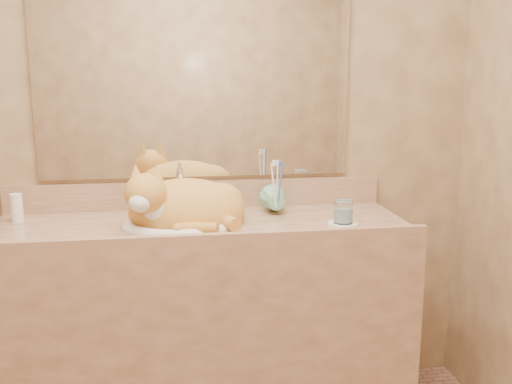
{
  "coord_description": "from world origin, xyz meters",
  "views": [
    {
      "loc": [
        -0.11,
        -1.42,
        1.42
      ],
      "look_at": [
        0.21,
        0.7,
        0.97
      ],
      "focal_mm": 40.0,
      "sensor_mm": 36.0,
      "label": 1
    }
  ],
  "objects": [
    {
      "name": "mirror",
      "position": [
        0.0,
        0.99,
        1.39
      ],
      "size": [
        1.3,
        0.02,
        0.8
      ],
      "primitive_type": "cube",
      "color": "white",
      "rests_on": "wall_back"
    },
    {
      "name": "vanity_counter",
      "position": [
        0.0,
        0.72,
        0.42
      ],
      "size": [
        1.6,
        0.55,
        0.85
      ],
      "primitive_type": null,
      "color": "brown",
      "rests_on": "floor"
    },
    {
      "name": "soap_dispenser",
      "position": [
        0.1,
        0.86,
        0.94
      ],
      "size": [
        0.09,
        0.09,
        0.18
      ],
      "primitive_type": "imported",
      "rotation": [
        0.0,
        0.0,
        0.15
      ],
      "color": "#72B68E",
      "rests_on": "vanity_counter"
    },
    {
      "name": "lotion_bottle",
      "position": [
        -0.71,
        0.85,
        0.91
      ],
      "size": [
        0.05,
        0.05,
        0.11
      ],
      "primitive_type": "cylinder",
      "color": "white",
      "rests_on": "vanity_counter"
    },
    {
      "name": "saucer",
      "position": [
        0.53,
        0.62,
        0.85
      ],
      "size": [
        0.12,
        0.12,
        0.01
      ],
      "primitive_type": "cylinder",
      "color": "white",
      "rests_on": "vanity_counter"
    },
    {
      "name": "cat",
      "position": [
        -0.07,
        0.72,
        0.93
      ],
      "size": [
        0.51,
        0.45,
        0.25
      ],
      "primitive_type": null,
      "rotation": [
        0.0,
        0.0,
        -0.18
      ],
      "color": "#C37E2D",
      "rests_on": "sink_basin"
    },
    {
      "name": "water_glass",
      "position": [
        0.53,
        0.62,
        0.9
      ],
      "size": [
        0.07,
        0.07,
        0.09
      ],
      "primitive_type": "cylinder",
      "color": "white",
      "rests_on": "saucer"
    },
    {
      "name": "faucet",
      "position": [
        -0.07,
        0.88,
        0.94
      ],
      "size": [
        0.08,
        0.13,
        0.17
      ],
      "primitive_type": null,
      "rotation": [
        0.0,
        0.0,
        0.28
      ],
      "color": "white",
      "rests_on": "vanity_counter"
    },
    {
      "name": "sink_basin",
      "position": [
        -0.07,
        0.7,
        0.92
      ],
      "size": [
        0.47,
        0.41,
        0.14
      ],
      "primitive_type": null,
      "rotation": [
        0.0,
        0.0,
        0.08
      ],
      "color": "white",
      "rests_on": "vanity_counter"
    },
    {
      "name": "wall_back",
      "position": [
        0.0,
        1.0,
        1.25
      ],
      "size": [
        2.4,
        0.02,
        2.5
      ],
      "primitive_type": "cube",
      "color": "brown",
      "rests_on": "ground"
    },
    {
      "name": "toothbrushes",
      "position": [
        0.31,
        0.8,
        0.99
      ],
      "size": [
        0.04,
        0.04,
        0.23
      ],
      "primitive_type": null,
      "color": "white",
      "rests_on": "toothbrush_cup"
    },
    {
      "name": "wall_front",
      "position": [
        0.0,
        -1.0,
        1.25
      ],
      "size": [
        2.4,
        0.02,
        2.5
      ],
      "primitive_type": "cube",
      "color": "brown",
      "rests_on": "ground"
    },
    {
      "name": "toothbrush_cup",
      "position": [
        0.31,
        0.8,
        0.9
      ],
      "size": [
        0.11,
        0.11,
        0.1
      ],
      "primitive_type": "imported",
      "rotation": [
        0.0,
        0.0,
        0.02
      ],
      "color": "#72B68E",
      "rests_on": "vanity_counter"
    }
  ]
}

